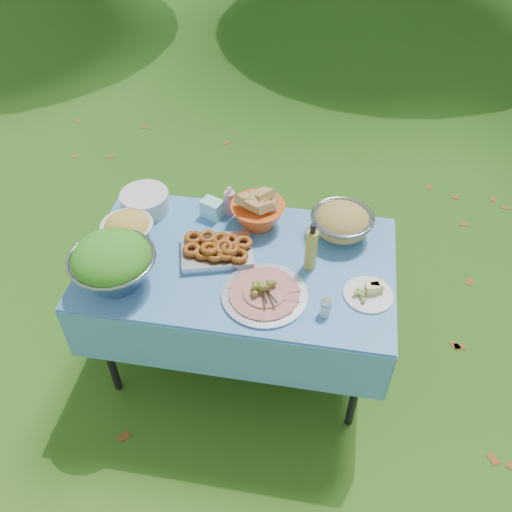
{
  "coord_description": "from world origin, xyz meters",
  "views": [
    {
      "loc": [
        0.38,
        -1.78,
        2.57
      ],
      "look_at": [
        0.08,
        0.0,
        0.8
      ],
      "focal_mm": 38.0,
      "sensor_mm": 36.0,
      "label": 1
    }
  ],
  "objects_px": {
    "plate_stack": "(145,201)",
    "bread_bowl": "(258,210)",
    "picnic_table": "(240,312)",
    "charcuterie_platter": "(264,289)",
    "oil_bottle": "(311,246)",
    "pasta_bowl_steel": "(342,222)",
    "salad_bowl": "(112,262)"
  },
  "relations": [
    {
      "from": "plate_stack",
      "to": "oil_bottle",
      "type": "bearing_deg",
      "value": -17.59
    },
    {
      "from": "plate_stack",
      "to": "oil_bottle",
      "type": "distance_m",
      "value": 0.93
    },
    {
      "from": "plate_stack",
      "to": "pasta_bowl_steel",
      "type": "relative_size",
      "value": 0.83
    },
    {
      "from": "picnic_table",
      "to": "plate_stack",
      "type": "xyz_separation_m",
      "value": [
        -0.55,
        0.29,
        0.43
      ]
    },
    {
      "from": "picnic_table",
      "to": "charcuterie_platter",
      "type": "distance_m",
      "value": 0.49
    },
    {
      "from": "plate_stack",
      "to": "pasta_bowl_steel",
      "type": "height_order",
      "value": "pasta_bowl_steel"
    },
    {
      "from": "plate_stack",
      "to": "bread_bowl",
      "type": "distance_m",
      "value": 0.6
    },
    {
      "from": "picnic_table",
      "to": "pasta_bowl_steel",
      "type": "height_order",
      "value": "pasta_bowl_steel"
    },
    {
      "from": "salad_bowl",
      "to": "plate_stack",
      "type": "relative_size",
      "value": 1.53
    },
    {
      "from": "picnic_table",
      "to": "oil_bottle",
      "type": "height_order",
      "value": "oil_bottle"
    },
    {
      "from": "bread_bowl",
      "to": "pasta_bowl_steel",
      "type": "xyz_separation_m",
      "value": [
        0.42,
        -0.01,
        -0.01
      ]
    },
    {
      "from": "salad_bowl",
      "to": "charcuterie_platter",
      "type": "distance_m",
      "value": 0.68
    },
    {
      "from": "salad_bowl",
      "to": "bread_bowl",
      "type": "height_order",
      "value": "salad_bowl"
    },
    {
      "from": "salad_bowl",
      "to": "oil_bottle",
      "type": "bearing_deg",
      "value": 15.9
    },
    {
      "from": "oil_bottle",
      "to": "bread_bowl",
      "type": "bearing_deg",
      "value": 137.68
    },
    {
      "from": "picnic_table",
      "to": "bread_bowl",
      "type": "bearing_deg",
      "value": 81.0
    },
    {
      "from": "picnic_table",
      "to": "pasta_bowl_steel",
      "type": "distance_m",
      "value": 0.71
    },
    {
      "from": "bread_bowl",
      "to": "charcuterie_platter",
      "type": "relative_size",
      "value": 0.71
    },
    {
      "from": "picnic_table",
      "to": "bread_bowl",
      "type": "xyz_separation_m",
      "value": [
        0.04,
        0.28,
        0.47
      ]
    },
    {
      "from": "bread_bowl",
      "to": "oil_bottle",
      "type": "xyz_separation_m",
      "value": [
        0.29,
        -0.26,
        0.04
      ]
    },
    {
      "from": "plate_stack",
      "to": "bread_bowl",
      "type": "xyz_separation_m",
      "value": [
        0.59,
        -0.02,
        0.04
      ]
    },
    {
      "from": "pasta_bowl_steel",
      "to": "charcuterie_platter",
      "type": "bearing_deg",
      "value": -123.44
    },
    {
      "from": "pasta_bowl_steel",
      "to": "oil_bottle",
      "type": "distance_m",
      "value": 0.29
    },
    {
      "from": "pasta_bowl_steel",
      "to": "charcuterie_platter",
      "type": "xyz_separation_m",
      "value": [
        -0.31,
        -0.47,
        -0.04
      ]
    },
    {
      "from": "salad_bowl",
      "to": "pasta_bowl_steel",
      "type": "relative_size",
      "value": 1.26
    },
    {
      "from": "salad_bowl",
      "to": "bread_bowl",
      "type": "xyz_separation_m",
      "value": [
        0.56,
        0.51,
        -0.03
      ]
    },
    {
      "from": "bread_bowl",
      "to": "oil_bottle",
      "type": "relative_size",
      "value": 1.05
    },
    {
      "from": "salad_bowl",
      "to": "charcuterie_platter",
      "type": "bearing_deg",
      "value": 2.43
    },
    {
      "from": "pasta_bowl_steel",
      "to": "charcuterie_platter",
      "type": "height_order",
      "value": "pasta_bowl_steel"
    },
    {
      "from": "plate_stack",
      "to": "charcuterie_platter",
      "type": "distance_m",
      "value": 0.86
    },
    {
      "from": "plate_stack",
      "to": "salad_bowl",
      "type": "bearing_deg",
      "value": -86.61
    },
    {
      "from": "picnic_table",
      "to": "plate_stack",
      "type": "distance_m",
      "value": 0.76
    }
  ]
}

